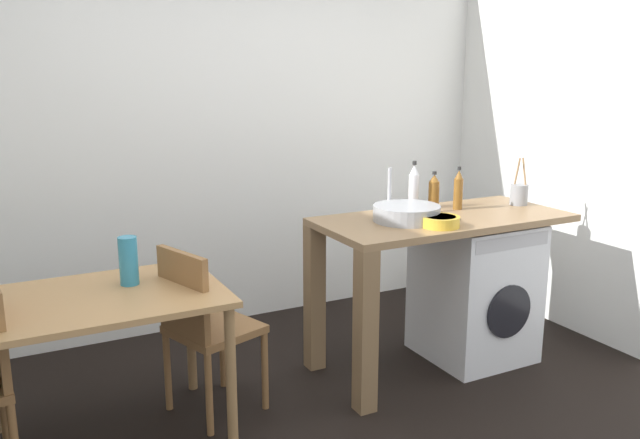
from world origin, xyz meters
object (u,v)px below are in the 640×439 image
washing_machine (474,289)px  vase (128,261)px  bottle_squat_brown (434,191)px  dining_table (103,315)px  bottle_clear_small (458,190)px  utensil_crock (519,194)px  chair_opposite (202,322)px  mixing_bowl (440,221)px  bottle_tall_green (414,187)px

washing_machine → vase: size_ratio=3.63×
washing_machine → bottle_squat_brown: size_ratio=3.83×
dining_table → bottle_clear_small: (2.13, 0.09, 0.40)m
bottle_clear_small → vase: bottle_clear_small is taller
bottle_squat_brown → utensil_crock: bearing=-19.2°
bottle_squat_brown → utensil_crock: size_ratio=0.75×
dining_table → chair_opposite: chair_opposite is taller
chair_opposite → vase: bearing=-121.2°
bottle_squat_brown → mixing_bowl: size_ratio=1.05×
bottle_squat_brown → washing_machine: bearing=-55.9°
bottle_clear_small → mixing_bowl: bottle_clear_small is taller
dining_table → washing_machine: (2.20, -0.03, -0.21)m
bottle_squat_brown → chair_opposite: bearing=-173.5°
bottle_clear_small → bottle_squat_brown: bearing=130.8°
dining_table → bottle_clear_small: bottle_clear_small is taller
bottle_tall_green → bottle_squat_brown: 0.14m
chair_opposite → washing_machine: size_ratio=1.05×
bottle_tall_green → bottle_clear_small: bearing=-33.2°
utensil_crock → vase: 2.42m
chair_opposite → mixing_bowl: 1.37m
utensil_crock → vase: bearing=178.1°
bottle_squat_brown → bottle_clear_small: size_ratio=0.86×
mixing_bowl → vase: size_ratio=0.90×
dining_table → bottle_clear_small: bearing=2.4°
utensil_crock → washing_machine: bearing=-171.9°
chair_opposite → bottle_squat_brown: 1.65m
bottle_squat_brown → vase: size_ratio=0.95×
washing_machine → utensil_crock: utensil_crock is taller
washing_machine → bottle_clear_small: bottle_clear_small is taller
chair_opposite → bottle_tall_green: (1.43, 0.21, 0.54)m
bottle_clear_small → utensil_crock: 0.44m
utensil_crock → vase: utensil_crock is taller
dining_table → bottle_clear_small: 2.17m
chair_opposite → utensil_crock: 2.14m
bottle_tall_green → dining_table: bearing=-172.9°
dining_table → bottle_clear_small: size_ratio=4.19×
bottle_tall_green → vase: bearing=-175.5°
mixing_bowl → vase: 1.64m
dining_table → mixing_bowl: 1.80m
dining_table → washing_machine: size_ratio=1.28×
chair_opposite → mixing_bowl: bearing=60.0°
vase → bottle_tall_green: bearing=4.5°
bottle_clear_small → vase: (-1.98, 0.01, -0.18)m
mixing_bowl → utensil_crock: 0.85m
chair_opposite → vase: vase is taller
washing_machine → mixing_bowl: mixing_bowl is taller
dining_table → chair_opposite: bearing=3.1°
dining_table → utensil_crock: bearing=0.4°
washing_machine → bottle_clear_small: bearing=117.0°
chair_opposite → washing_machine: (1.72, -0.06, -0.08)m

